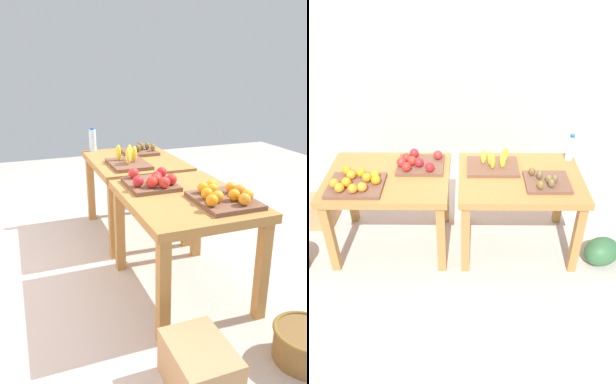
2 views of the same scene
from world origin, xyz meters
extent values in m
plane|color=beige|center=(0.00, 0.00, 0.00)|extent=(8.00, 8.00, 0.00)
cube|color=#A7753B|center=(-0.56, 0.00, 0.72)|extent=(1.04, 0.80, 0.06)
cube|color=#A7753B|center=(-1.02, -0.34, 0.34)|extent=(0.07, 0.07, 0.69)
cube|color=#A7753B|center=(-0.10, -0.34, 0.34)|extent=(0.07, 0.07, 0.69)
cube|color=#A7753B|center=(-1.02, 0.34, 0.34)|extent=(0.07, 0.07, 0.69)
cube|color=#A7753B|center=(-0.10, 0.34, 0.34)|extent=(0.07, 0.07, 0.69)
cube|color=#A7753B|center=(0.56, 0.00, 0.72)|extent=(1.04, 0.80, 0.06)
cube|color=#A7753B|center=(0.10, -0.34, 0.34)|extent=(0.07, 0.07, 0.69)
cube|color=#A7753B|center=(1.02, -0.34, 0.34)|extent=(0.07, 0.07, 0.69)
cube|color=#A7753B|center=(0.10, 0.34, 0.34)|extent=(0.07, 0.07, 0.69)
cube|color=#A7753B|center=(1.02, 0.34, 0.34)|extent=(0.07, 0.07, 0.69)
cube|color=brown|center=(-0.78, -0.17, 0.76)|extent=(0.44, 0.36, 0.03)
sphere|color=orange|center=(-0.88, -0.03, 0.81)|extent=(0.08, 0.08, 0.08)
sphere|color=orange|center=(-0.77, -0.30, 0.81)|extent=(0.11, 0.11, 0.08)
sphere|color=orange|center=(-0.64, -0.10, 0.81)|extent=(0.09, 0.09, 0.08)
sphere|color=orange|center=(-0.88, -0.28, 0.81)|extent=(0.09, 0.09, 0.08)
sphere|color=orange|center=(-0.70, -0.14, 0.81)|extent=(0.11, 0.11, 0.08)
sphere|color=orange|center=(-0.76, -0.06, 0.81)|extent=(0.08, 0.08, 0.08)
sphere|color=orange|center=(-0.62, -0.17, 0.81)|extent=(0.10, 0.10, 0.08)
sphere|color=orange|center=(-0.84, -0.21, 0.81)|extent=(0.11, 0.11, 0.08)
sphere|color=orange|center=(-0.70, -0.27, 0.81)|extent=(0.10, 0.10, 0.08)
sphere|color=orange|center=(-0.83, -0.10, 0.81)|extent=(0.08, 0.08, 0.08)
sphere|color=orange|center=(-0.93, -0.22, 0.81)|extent=(0.09, 0.09, 0.08)
cube|color=brown|center=(-0.29, 0.15, 0.76)|extent=(0.40, 0.34, 0.03)
sphere|color=red|center=(-0.45, 0.10, 0.82)|extent=(0.11, 0.11, 0.08)
sphere|color=red|center=(-0.36, 0.27, 0.82)|extent=(0.10, 0.10, 0.08)
sphere|color=red|center=(-0.20, 0.03, 0.82)|extent=(0.09, 0.09, 0.08)
sphere|color=red|center=(-0.42, 0.18, 0.82)|extent=(0.09, 0.09, 0.08)
sphere|color=red|center=(-0.40, 0.03, 0.82)|extent=(0.11, 0.11, 0.08)
sphere|color=red|center=(-0.30, 0.10, 0.82)|extent=(0.11, 0.11, 0.08)
sphere|color=red|center=(-0.36, 0.13, 0.82)|extent=(0.10, 0.10, 0.08)
sphere|color=red|center=(-0.15, 0.23, 0.82)|extent=(0.10, 0.10, 0.08)
cube|color=brown|center=(0.33, 0.13, 0.76)|extent=(0.44, 0.32, 0.03)
ellipsoid|color=yellow|center=(0.25, 0.15, 0.85)|extent=(0.06, 0.06, 0.14)
ellipsoid|color=yellow|center=(0.44, 0.18, 0.85)|extent=(0.06, 0.06, 0.14)
ellipsoid|color=yellow|center=(0.33, 0.07, 0.85)|extent=(0.06, 0.06, 0.14)
ellipsoid|color=yellow|center=(0.41, 0.09, 0.85)|extent=(0.05, 0.04, 0.14)
ellipsoid|color=yellow|center=(0.31, 0.13, 0.85)|extent=(0.05, 0.06, 0.14)
cube|color=brown|center=(0.76, -0.12, 0.76)|extent=(0.36, 0.32, 0.03)
ellipsoid|color=brown|center=(0.70, -0.09, 0.81)|extent=(0.06, 0.07, 0.07)
ellipsoid|color=brown|center=(0.77, -0.15, 0.81)|extent=(0.07, 0.06, 0.07)
ellipsoid|color=brown|center=(0.64, -0.03, 0.81)|extent=(0.07, 0.07, 0.07)
ellipsoid|color=brown|center=(0.68, -0.24, 0.81)|extent=(0.07, 0.07, 0.07)
ellipsoid|color=brown|center=(0.81, -0.14, 0.81)|extent=(0.07, 0.07, 0.07)
ellipsoid|color=brown|center=(0.77, -0.21, 0.81)|extent=(0.07, 0.07, 0.07)
cylinder|color=silver|center=(1.03, 0.29, 0.86)|extent=(0.07, 0.07, 0.22)
cylinder|color=blue|center=(1.03, 0.29, 0.98)|extent=(0.04, 0.04, 0.02)
ellipsoid|color=#2C6F31|center=(1.61, -0.29, 0.12)|extent=(0.36, 0.39, 0.25)
ellipsoid|color=#33633B|center=(1.29, -0.25, 0.13)|extent=(0.40, 0.36, 0.25)
cylinder|color=brown|center=(-1.44, -0.35, 0.09)|extent=(0.34, 0.34, 0.19)
torus|color=brown|center=(-1.44, -0.35, 0.19)|extent=(0.36, 0.36, 0.02)
cube|color=tan|center=(-1.41, 0.30, 0.13)|extent=(0.40, 0.30, 0.27)
camera|label=1|loc=(-2.75, 1.05, 1.59)|focal=35.24mm
camera|label=2|loc=(0.09, -2.77, 2.50)|focal=36.46mm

